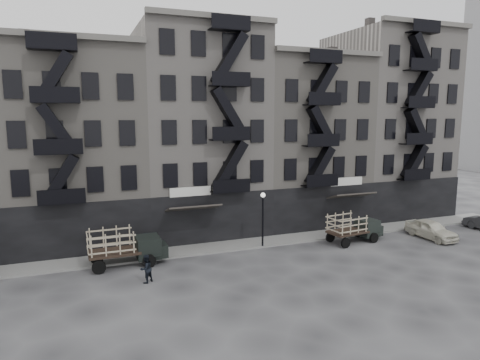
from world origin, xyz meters
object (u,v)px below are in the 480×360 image
object	(u,v)px
stake_truck_west	(125,244)
car_east	(431,229)
stake_truck_east	(354,226)
pedestrian_mid	(146,269)

from	to	relation	value
stake_truck_west	car_east	size ratio (longest dim) A/B	1.16
stake_truck_west	stake_truck_east	bearing A→B (deg)	-4.44
stake_truck_west	pedestrian_mid	bearing A→B (deg)	-77.66
stake_truck_east	pedestrian_mid	bearing A→B (deg)	-178.65
stake_truck_west	car_east	bearing A→B (deg)	-6.89
stake_truck_east	car_east	world-z (taller)	stake_truck_east
stake_truck_west	stake_truck_east	distance (m)	17.63
stake_truck_west	car_east	xyz separation A→B (m)	(24.13, -2.41, -0.71)
car_east	pedestrian_mid	size ratio (longest dim) A/B	2.56
stake_truck_west	pedestrian_mid	world-z (taller)	stake_truck_west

